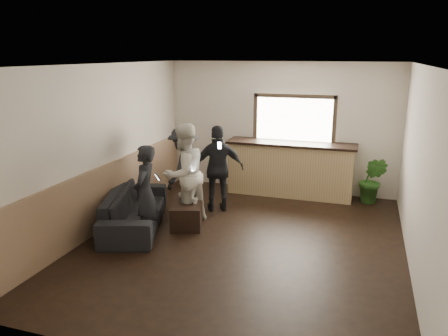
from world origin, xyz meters
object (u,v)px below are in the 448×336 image
(person_c, at_px, (184,168))
(person_d, at_px, (218,169))
(sofa, at_px, (135,209))
(coffee_table, at_px, (187,213))
(potted_plant, at_px, (372,180))
(cup_b, at_px, (195,201))
(person_a, at_px, (145,193))
(person_b, at_px, (184,174))
(bar_counter, at_px, (290,166))
(cup_a, at_px, (182,195))

(person_c, bearing_deg, person_d, 100.80)
(sofa, xyz_separation_m, coffee_table, (0.83, 0.38, -0.12))
(sofa, xyz_separation_m, person_d, (1.14, 1.22, 0.51))
(potted_plant, xyz_separation_m, person_c, (-3.51, -1.42, 0.33))
(cup_b, distance_m, person_a, 0.99)
(person_b, relative_size, person_d, 1.08)
(bar_counter, bearing_deg, coffee_table, -122.95)
(person_d, bearing_deg, coffee_table, 45.32)
(cup_a, relative_size, person_a, 0.08)
(bar_counter, height_order, sofa, bar_counter)
(coffee_table, height_order, potted_plant, potted_plant)
(coffee_table, xyz_separation_m, cup_a, (-0.18, 0.17, 0.25))
(potted_plant, distance_m, person_b, 3.87)
(person_c, bearing_deg, coffee_table, 31.25)
(sofa, bearing_deg, person_b, -77.90)
(sofa, height_order, person_d, person_d)
(sofa, height_order, person_a, person_a)
(person_b, relative_size, person_c, 1.11)
(potted_plant, bearing_deg, cup_a, -148.59)
(cup_a, height_order, person_d, person_d)
(cup_b, distance_m, person_c, 1.05)
(person_b, bearing_deg, cup_b, 89.80)
(cup_a, bearing_deg, bar_counter, 51.73)
(potted_plant, xyz_separation_m, person_b, (-3.21, -2.12, 0.41))
(person_b, xyz_separation_m, person_d, (0.38, 0.77, -0.07))
(coffee_table, bearing_deg, person_c, 116.27)
(person_a, bearing_deg, bar_counter, 138.75)
(bar_counter, bearing_deg, potted_plant, -1.56)
(bar_counter, relative_size, person_c, 1.67)
(person_c, xyz_separation_m, person_d, (0.69, 0.07, 0.02))
(cup_a, height_order, potted_plant, potted_plant)
(person_a, bearing_deg, coffee_table, 144.47)
(coffee_table, xyz_separation_m, person_d, (0.30, 0.84, 0.62))
(bar_counter, bearing_deg, person_d, -129.41)
(sofa, height_order, person_c, person_c)
(person_a, distance_m, person_c, 1.58)
(coffee_table, distance_m, person_a, 1.06)
(cup_a, xyz_separation_m, person_a, (-0.20, -0.98, 0.32))
(person_b, bearing_deg, person_c, -130.81)
(bar_counter, relative_size, person_a, 1.72)
(sofa, xyz_separation_m, person_a, (0.45, -0.43, 0.46))
(sofa, bearing_deg, coffee_table, -84.50)
(person_a, relative_size, person_d, 0.94)
(coffee_table, bearing_deg, person_d, 70.17)
(cup_a, distance_m, cup_b, 0.41)
(bar_counter, bearing_deg, cup_a, -128.27)
(person_b, bearing_deg, bar_counter, 170.36)
(bar_counter, relative_size, sofa, 1.22)
(coffee_table, distance_m, person_c, 1.05)
(coffee_table, relative_size, potted_plant, 0.96)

